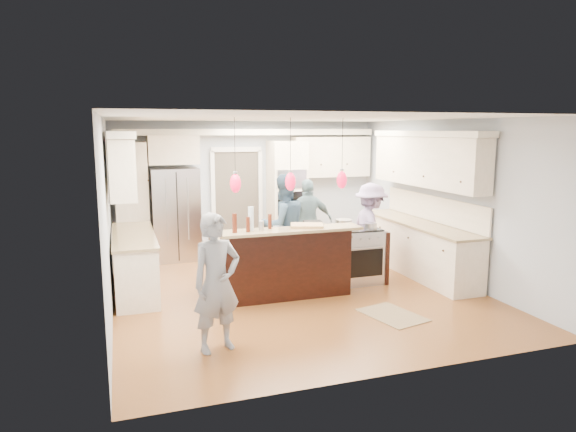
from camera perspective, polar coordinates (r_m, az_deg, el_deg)
name	(u,v)px	position (r m, az deg, el deg)	size (l,w,h in m)	color
ground_plane	(295,291)	(8.25, 0.78, -8.29)	(6.00, 6.00, 0.00)	#945528
room_shell	(295,177)	(7.88, 0.81, 4.39)	(5.54, 6.04, 2.72)	#B2BCC6
refrigerator	(176,214)	(10.23, -12.38, 0.19)	(0.90, 0.70, 1.80)	#B7B7BC
oven_column	(287,196)	(10.70, -0.11, 2.18)	(0.72, 0.69, 2.30)	#F8E6C9
back_upper_cabinets	(214,173)	(10.37, -8.17, 4.73)	(5.30, 0.61, 2.54)	#F8E6C9
right_counter_run	(420,214)	(9.32, 14.50, 0.17)	(0.64, 3.10, 2.51)	#F8E6C9
left_cabinets	(130,226)	(8.34, -17.16, -1.03)	(0.64, 2.30, 2.51)	#F8E6C9
kitchen_island	(279,261)	(8.10, -1.04, -5.05)	(2.10, 1.46, 1.12)	black
island_range	(357,255)	(8.69, 7.73, -4.32)	(0.82, 0.71, 0.92)	#B7B7BC
pendant_lights	(290,181)	(7.32, 0.27, 3.88)	(1.75, 0.15, 1.03)	black
person_bar_end	(217,283)	(5.96, -7.93, -7.36)	(0.59, 0.39, 1.61)	slate
person_far_left	(284,226)	(8.84, -0.50, -1.09)	(0.87, 0.68, 1.79)	#334C64
person_far_right	(308,221)	(9.79, 2.27, -0.58)	(0.94, 0.39, 1.61)	slate
person_range_side	(371,229)	(9.15, 9.18, -1.41)	(1.04, 0.60, 1.61)	#937EA9
floor_rug	(392,315)	(7.35, 11.53, -10.74)	(0.61, 0.89, 0.01)	olive
water_bottle	(251,219)	(7.24, -4.14, -0.31)	(0.08, 0.08, 0.34)	silver
beer_bottle_a	(235,223)	(7.12, -5.95, -0.79)	(0.07, 0.07, 0.27)	#4A1A0D
beer_bottle_b	(248,224)	(7.16, -4.47, -0.93)	(0.05, 0.05, 0.22)	#4A1A0D
beer_bottle_c	(270,221)	(7.38, -2.03, -0.60)	(0.05, 0.05, 0.22)	#4A1A0D
drink_can	(261,226)	(7.27, -2.98, -1.08)	(0.07, 0.07, 0.14)	#B7B7BC
cutting_board	(307,225)	(7.55, 2.11, -1.06)	(0.47, 0.34, 0.04)	tan
pot_large	(344,224)	(8.45, 6.21, -0.92)	(0.28, 0.28, 0.16)	#B7B7BC
pot_small	(371,226)	(8.54, 9.19, -1.09)	(0.19, 0.19, 0.10)	#B7B7BC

